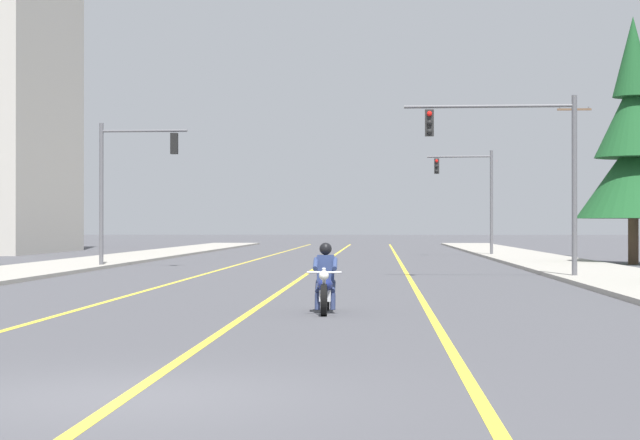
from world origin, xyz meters
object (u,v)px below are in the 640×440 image
object	(u,v)px
traffic_signal_near_left	(125,174)
conifer_tree_right_verge_far	(633,151)
traffic_signal_near_right	(523,156)
utility_pole_right_far	(574,176)
motorcycle_with_rider	(325,285)
traffic_signal_mid_right	(473,188)

from	to	relation	value
traffic_signal_near_left	conifer_tree_right_verge_far	world-z (taller)	conifer_tree_right_verge_far
traffic_signal_near_right	utility_pole_right_far	xyz separation A→B (m)	(6.68, 28.91, 0.58)
motorcycle_with_rider	conifer_tree_right_verge_far	distance (m)	32.54
traffic_signal_near_right	utility_pole_right_far	distance (m)	29.68
conifer_tree_right_verge_far	traffic_signal_near_right	bearing A→B (deg)	-115.30
traffic_signal_mid_right	motorcycle_with_rider	bearing A→B (deg)	-98.83
traffic_signal_near_left	conifer_tree_right_verge_far	bearing A→B (deg)	13.33
traffic_signal_mid_right	conifer_tree_right_verge_far	size ratio (longest dim) A/B	0.54
traffic_signal_mid_right	traffic_signal_near_left	bearing A→B (deg)	-131.20
traffic_signal_mid_right	utility_pole_right_far	xyz separation A→B (m)	(6.02, 0.94, 0.70)
traffic_signal_near_right	traffic_signal_near_left	world-z (taller)	same
motorcycle_with_rider	traffic_signal_near_right	size ratio (longest dim) A/B	0.35
traffic_signal_mid_right	conifer_tree_right_verge_far	distance (m)	14.77
traffic_signal_near_left	utility_pole_right_far	xyz separation A→B (m)	(22.37, 19.61, 0.70)
utility_pole_right_far	traffic_signal_near_left	bearing A→B (deg)	-138.76
utility_pole_right_far	conifer_tree_right_verge_far	size ratio (longest dim) A/B	0.79
traffic_signal_near_left	traffic_signal_mid_right	size ratio (longest dim) A/B	1.00
traffic_signal_near_right	utility_pole_right_far	world-z (taller)	utility_pole_right_far
conifer_tree_right_verge_far	traffic_signal_near_left	bearing A→B (deg)	-166.67
utility_pole_right_far	traffic_signal_near_right	bearing A→B (deg)	-103.01
motorcycle_with_rider	traffic_signal_mid_right	world-z (taller)	traffic_signal_mid_right
motorcycle_with_rider	traffic_signal_near_left	bearing A→B (deg)	111.89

